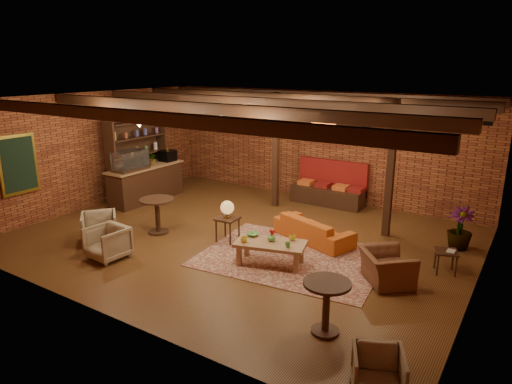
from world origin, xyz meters
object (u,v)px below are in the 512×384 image
Objects in this scene: round_table_right at (326,299)px; armchair_b at (107,241)px; sofa at (314,229)px; armchair_right at (386,262)px; round_table_left at (157,210)px; armchair_a at (99,226)px; plant_tall at (465,187)px; side_table_book at (447,252)px; side_table_lamp at (227,211)px; armchair_far at (378,370)px; coffee_table at (270,244)px.

armchair_b is at bearing 179.26° from round_table_right.
armchair_right is (2.05, -1.17, 0.13)m from sofa.
round_table_left reaches higher than armchair_right.
armchair_a is (-0.67, -1.17, -0.19)m from round_table_left.
armchair_b is at bearing -143.32° from plant_tall.
round_table_left is 6.44m from side_table_book.
armchair_a is (-2.42, -1.62, -0.36)m from side_table_lamp.
side_table_lamp is at bearing 122.02° from armchair_far.
side_table_book is at bearing 70.77° from round_table_right.
armchair_right is 1.50× the size of armchair_far.
side_table_book is at bearing -90.00° from plant_tall.
round_table_right reaches higher than side_table_book.
coffee_table is 2.00× the size of armchair_a.
plant_tall is (2.89, 1.31, 1.12)m from sofa.
sofa is 1.27× the size of coffee_table.
armchair_a is 1.00m from armchair_b.
round_table_right is (-1.10, -3.16, 0.14)m from side_table_book.
plant_tall reaches higher than coffee_table.
side_table_book is at bearing -30.03° from armchair_a.
plant_tall reaches higher than side_table_book.
side_table_lamp reaches higher than armchair_a.
armchair_right is (2.23, 0.47, -0.01)m from coffee_table.
plant_tall is (1.10, 4.60, 0.85)m from round_table_right.
plant_tall is at bearing 76.49° from round_table_right.
round_table_right reaches higher than armchair_b.
round_table_left is (-3.39, -1.56, 0.29)m from sofa.
side_table_book is at bearing 12.29° from side_table_lamp.
sofa is 5.05m from armchair_far.
plant_tall reaches higher than round_table_right.
coffee_table is at bearing -20.12° from side_table_lamp.
coffee_table reaches higher than armchair_far.
sofa is at bearing 118.57° from round_table_right.
armchair_far is at bearing -62.19° from armchair_a.
armchair_a is (-3.87, -1.09, -0.04)m from coffee_table.
round_table_left is at bearing 133.51° from armchair_far.
side_table_lamp is 5.18m from plant_tall.
armchair_b is 1.44× the size of side_table_book.
round_table_left is 5.45m from round_table_right.
armchair_far is (4.52, -3.04, -0.42)m from side_table_lamp.
side_table_book is 4.03m from armchair_far.
plant_tall is (6.28, 2.87, 0.83)m from round_table_left.
side_table_book is (3.08, 1.52, -0.00)m from coffee_table.
round_table_left reaches higher than armchair_far.
round_table_left is at bearing 161.53° from round_table_right.
armchair_b is (-1.55, -2.11, -0.36)m from side_table_lamp.
round_table_left is at bearing 101.27° from armchair_b.
coffee_table is at bearing 61.17° from armchair_right.
side_table_lamp reaches higher than armchair_right.
coffee_table is 2.58m from round_table_right.
sofa is at bearing 49.88° from armchair_b.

